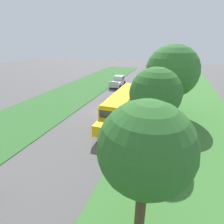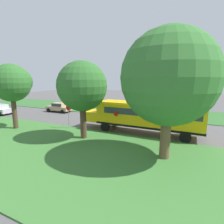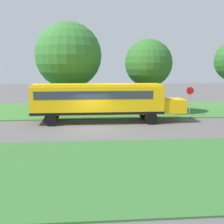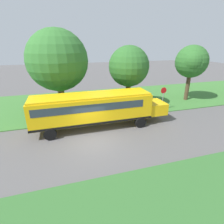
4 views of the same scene
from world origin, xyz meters
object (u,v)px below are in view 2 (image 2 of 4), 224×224
oak_tree_beside_bus (171,79)px  stop_sign (69,113)px  oak_tree_roadside_mid (82,87)px  car_tan_nearest (59,107)px  school_bus (145,115)px  oak_tree_far_end (13,83)px

oak_tree_beside_bus → stop_sign: (3.28, 11.08, -3.81)m
oak_tree_beside_bus → oak_tree_roadside_mid: (1.09, 7.58, -0.69)m
car_tan_nearest → oak_tree_beside_bus: (-10.68, -19.17, 4.67)m
car_tan_nearest → oak_tree_beside_bus: size_ratio=0.50×
oak_tree_roadside_mid → stop_sign: 5.18m
school_bus → car_tan_nearest: school_bus is taller
oak_tree_beside_bus → oak_tree_far_end: size_ratio=1.23×
oak_tree_roadside_mid → oak_tree_far_end: 8.75m
school_bus → oak_tree_beside_bus: 7.03m
oak_tree_beside_bus → oak_tree_far_end: bearing=87.3°
oak_tree_roadside_mid → car_tan_nearest: bearing=50.4°
school_bus → oak_tree_beside_bus: (-5.26, -2.95, 3.62)m
school_bus → oak_tree_roadside_mid: (-4.17, 4.64, 2.93)m
school_bus → oak_tree_far_end: oak_tree_far_end is taller
school_bus → oak_tree_far_end: bearing=108.5°
oak_tree_beside_bus → school_bus: bearing=29.3°
oak_tree_roadside_mid → stop_sign: (2.19, 3.50, -3.12)m
car_tan_nearest → oak_tree_far_end: (-9.91, -2.85, 4.24)m
oak_tree_beside_bus → stop_sign: bearing=73.5°
car_tan_nearest → stop_sign: (-7.40, -8.09, 0.86)m
school_bus → oak_tree_beside_bus: size_ratio=1.41×
school_bus → stop_sign: (-1.98, 8.14, -0.19)m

